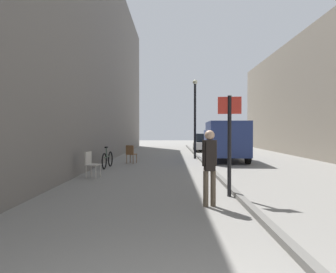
{
  "coord_description": "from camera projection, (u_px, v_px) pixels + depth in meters",
  "views": [
    {
      "loc": [
        -0.11,
        -1.84,
        1.7
      ],
      "look_at": [
        -0.28,
        14.5,
        1.39
      ],
      "focal_mm": 33.11,
      "sensor_mm": 36.0,
      "label": 1
    }
  ],
  "objects": [
    {
      "name": "delivery_van",
      "position": [
        225.0,
        140.0,
        17.52
      ],
      "size": [
        2.25,
        5.24,
        2.19
      ],
      "rotation": [
        0.0,
        0.0,
        -0.04
      ],
      "color": "navy",
      "rests_on": "ground_plane"
    },
    {
      "name": "parked_car",
      "position": [
        205.0,
        142.0,
        25.82
      ],
      "size": [
        1.99,
        4.27,
        1.45
      ],
      "rotation": [
        0.0,
        0.0,
        -0.04
      ],
      "color": "silver",
      "rests_on": "ground_plane"
    },
    {
      "name": "bicycle_leaning",
      "position": [
        107.0,
        160.0,
        14.06
      ],
      "size": [
        0.16,
        1.77,
        0.98
      ],
      "rotation": [
        0.0,
        0.0,
        -0.06
      ],
      "color": "black",
      "rests_on": "ground_plane"
    },
    {
      "name": "ground_plane",
      "position": [
        174.0,
        168.0,
        13.86
      ],
      "size": [
        80.0,
        80.0,
        0.0
      ],
      "primitive_type": "plane",
      "color": "gray"
    },
    {
      "name": "street_sign_post",
      "position": [
        229.0,
        137.0,
        7.97
      ],
      "size": [
        0.6,
        0.1,
        2.6
      ],
      "rotation": [
        0.0,
        0.0,
        3.03
      ],
      "color": "black",
      "rests_on": "ground_plane"
    },
    {
      "name": "cafe_chair_near_window",
      "position": [
        131.0,
        153.0,
        16.0
      ],
      "size": [
        0.57,
        0.57,
        0.94
      ],
      "rotation": [
        0.0,
        0.0,
        5.91
      ],
      "color": "brown",
      "rests_on": "ground_plane"
    },
    {
      "name": "pedestrian_main_foreground",
      "position": [
        210.0,
        162.0,
        6.91
      ],
      "size": [
        0.34,
        0.23,
        1.71
      ],
      "rotation": [
        0.0,
        0.0,
        0.19
      ],
      "color": "brown",
      "rests_on": "ground_plane"
    },
    {
      "name": "cafe_chair_by_doorway",
      "position": [
        91.0,
        163.0,
        11.13
      ],
      "size": [
        0.52,
        0.52,
        0.94
      ],
      "rotation": [
        0.0,
        0.0,
        4.49
      ],
      "color": "#B7B2A8",
      "rests_on": "ground_plane"
    },
    {
      "name": "kerb_strip",
      "position": [
        209.0,
        167.0,
        13.85
      ],
      "size": [
        0.16,
        40.0,
        0.12
      ],
      "primitive_type": "cube",
      "color": "#615F5B",
      "rests_on": "ground_plane"
    },
    {
      "name": "lamp_post",
      "position": [
        195.0,
        114.0,
        18.68
      ],
      "size": [
        0.28,
        0.28,
        4.76
      ],
      "color": "black",
      "rests_on": "ground_plane"
    },
    {
      "name": "building_facade_left",
      "position": [
        55.0,
        38.0,
        13.81
      ],
      "size": [
        3.38,
        40.0,
        11.71
      ],
      "primitive_type": "cube",
      "color": "slate",
      "rests_on": "ground_plane"
    }
  ]
}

